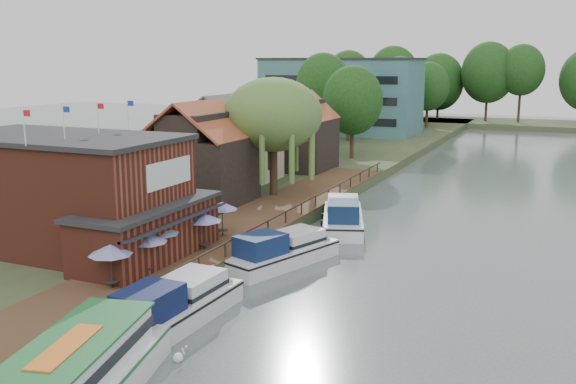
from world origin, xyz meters
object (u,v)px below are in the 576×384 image
at_px(pub, 86,194).
at_px(willow, 273,137).
at_px(cottage_a, 199,153).
at_px(cruiser_1, 281,247).
at_px(cruiser_0, 174,300).
at_px(umbrella_3, 204,231).
at_px(umbrella_1, 148,253).
at_px(cottage_c, 299,131).
at_px(cottage_b, 227,138).
at_px(umbrella_4, 222,219).
at_px(umbrella_2, 159,244).
at_px(hotel_block, 341,95).
at_px(swan, 178,357).
at_px(cruiser_2, 343,212).
at_px(umbrella_0, 111,266).

xyz_separation_m(pub, willow, (3.50, 20.00, 1.56)).
bearing_deg(cottage_a, cruiser_1, -39.57).
relative_size(pub, cruiser_0, 1.98).
distance_m(pub, cruiser_0, 12.06).
bearing_deg(cottage_a, umbrella_3, -57.67).
height_order(cottage_a, cruiser_1, cottage_a).
relative_size(cottage_a, umbrella_1, 3.62).
relative_size(cottage_c, willow, 0.82).
xyz_separation_m(cottage_b, cottage_c, (4.00, 9.00, 0.00)).
height_order(cottage_b, umbrella_4, cottage_b).
bearing_deg(cottage_c, umbrella_3, -77.88).
bearing_deg(umbrella_2, willow, 96.54).
height_order(hotel_block, swan, hotel_block).
bearing_deg(cottage_a, willow, 48.01).
relative_size(cottage_a, cruiser_2, 0.84).
height_order(pub, umbrella_0, pub).
bearing_deg(umbrella_2, hotel_block, 100.95).
xyz_separation_m(hotel_block, umbrella_2, (13.88, -71.78, -4.86)).
distance_m(hotel_block, cruiser_1, 68.92).
bearing_deg(umbrella_4, cottage_c, 102.46).
bearing_deg(cottage_c, cruiser_2, -58.06).
distance_m(cruiser_1, swan, 14.16).
height_order(pub, cruiser_2, pub).
xyz_separation_m(pub, umbrella_2, (5.88, -0.78, -2.36)).
bearing_deg(cottage_c, pub, -90.00).
bearing_deg(pub, umbrella_3, 23.14).
bearing_deg(cottage_c, umbrella_0, -81.33).
distance_m(umbrella_4, swan, 16.58).
bearing_deg(umbrella_1, umbrella_0, -97.41).
distance_m(cottage_c, umbrella_3, 31.99).
relative_size(hotel_block, swan, 57.73).
bearing_deg(cruiser_0, cottage_b, 116.52).
bearing_deg(pub, cruiser_0, -29.25).
distance_m(willow, umbrella_3, 17.87).
bearing_deg(willow, swan, -72.71).
xyz_separation_m(umbrella_0, cruiser_2, (5.66, 20.51, -1.04)).
distance_m(pub, hotel_block, 71.49).
xyz_separation_m(hotel_block, cottage_c, (8.00, -37.00, -1.90)).
distance_m(cottage_c, umbrella_2, 35.40).
height_order(umbrella_2, umbrella_3, same).
bearing_deg(cottage_c, cottage_a, -93.01).
bearing_deg(cruiser_1, willow, 136.05).
bearing_deg(umbrella_0, cottage_b, 108.29).
distance_m(hotel_block, cottage_c, 37.90).
bearing_deg(cottage_a, cruiser_0, -61.76).
bearing_deg(willow, cruiser_0, -75.59).
bearing_deg(cottage_c, umbrella_4, -77.54).
xyz_separation_m(umbrella_3, cruiser_0, (3.41, -8.51, -1.06)).
bearing_deg(cottage_b, hotel_block, 94.97).
height_order(hotel_block, cottage_b, hotel_block).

